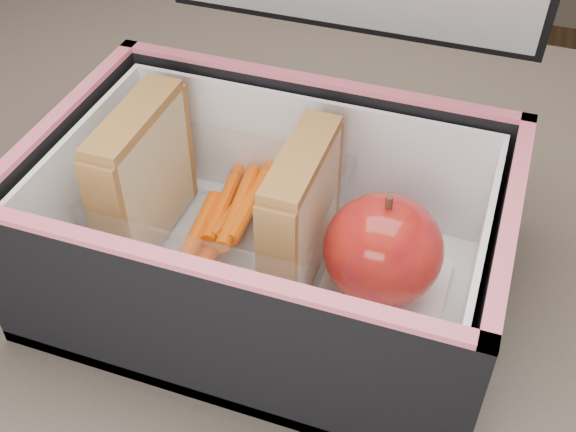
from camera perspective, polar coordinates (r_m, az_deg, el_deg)
name	(u,v)px	position (r m, az deg, el deg)	size (l,w,h in m)	color
kitchen_table	(270,340)	(0.60, -1.44, -9.74)	(1.20, 0.80, 0.75)	brown
lunch_bag	(271,217)	(0.47, -1.36, -0.11)	(0.30, 0.28, 0.29)	black
plastic_tub	(222,218)	(0.50, -5.26, -0.20)	(0.16, 0.11, 0.07)	white
sandwich_left	(143,176)	(0.51, -11.38, 3.10)	(0.03, 0.09, 0.10)	#CEB687
sandwich_right	(301,215)	(0.47, 1.02, 0.10)	(0.03, 0.09, 0.10)	#CEB687
carrot_sticks	(229,216)	(0.52, -4.68, 0.00)	(0.05, 0.14, 0.03)	#DF410F
paper_napkin	(382,293)	(0.49, 7.43, -6.07)	(0.08, 0.09, 0.01)	white
red_apple	(383,250)	(0.46, 7.53, -2.64)	(0.08, 0.08, 0.08)	maroon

